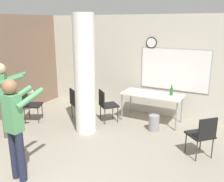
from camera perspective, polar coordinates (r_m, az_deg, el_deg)
The scene contains 11 objects.
wall_back at distance 7.16m, azimuth 9.36°, elevation 5.68°, with size 8.00×0.15×2.80m.
support_pillar at distance 5.82m, azimuth -6.26°, elevation 3.55°, with size 0.49×0.49×2.80m.
folding_table at distance 6.65m, azimuth 9.14°, elevation -1.12°, with size 1.59×0.71×0.77m.
bottle_on_table at distance 6.59m, azimuth 13.44°, elevation -0.07°, with size 0.08×0.08×0.27m.
waste_bin at distance 6.27m, azimuth 9.55°, elevation -7.21°, with size 0.26×0.26×0.40m.
chair_by_left_wall at distance 7.02m, azimuth -18.23°, elevation -2.59°, with size 0.59×0.59×0.87m.
chair_table_left at distance 6.63m, azimuth -1.28°, elevation -2.84°, with size 0.62×0.62×0.87m.
chair_mid_room at distance 5.21m, azimuth 19.97°, elevation -9.11°, with size 0.62×0.62×0.87m.
chair_near_pillar at distance 6.82m, azimuth -7.89°, elevation -2.47°, with size 0.61×0.61×0.87m.
person_playing_front at distance 4.35m, azimuth -21.25°, elevation -6.69°, with size 0.40×0.69×1.75m.
person_watching_back at distance 6.14m, azimuth -23.37°, elevation -0.72°, with size 0.69×0.62×1.73m.
Camera 1 is at (2.23, -1.64, 2.60)m, focal length 40.00 mm.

